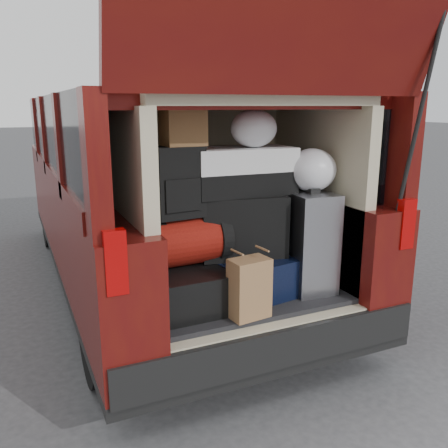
{
  "coord_description": "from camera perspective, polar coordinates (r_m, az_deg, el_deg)",
  "views": [
    {
      "loc": [
        -1.25,
        -2.37,
        1.7
      ],
      "look_at": [
        -0.08,
        0.2,
        0.99
      ],
      "focal_mm": 38.0,
      "sensor_mm": 36.0,
      "label": 1
    }
  ],
  "objects": [
    {
      "name": "plastic_bag_right",
      "position": [
        3.0,
        10.53,
        6.41
      ],
      "size": [
        0.33,
        0.32,
        0.27
      ],
      "primitive_type": "ellipsoid",
      "rotation": [
        0.0,
        0.0,
        0.1
      ],
      "color": "white",
      "rests_on": "silver_roller"
    },
    {
      "name": "silver_roller",
      "position": [
        3.08,
        9.82,
        -1.92
      ],
      "size": [
        0.3,
        0.44,
        0.63
      ],
      "primitive_type": "cube",
      "rotation": [
        0.0,
        0.0,
        -0.09
      ],
      "color": "silver",
      "rests_on": "load_floor"
    },
    {
      "name": "red_duffel",
      "position": [
        2.8,
        -4.3,
        -1.88
      ],
      "size": [
        0.47,
        0.31,
        0.3
      ],
      "primitive_type": "cube",
      "rotation": [
        0.0,
        0.0,
        0.04
      ],
      "color": "maroon",
      "rests_on": "black_hardshell"
    },
    {
      "name": "black_hardshell",
      "position": [
        2.84,
        -4.97,
        -7.34
      ],
      "size": [
        0.44,
        0.6,
        0.24
      ],
      "primitive_type": "cube",
      "rotation": [
        0.0,
        0.0,
        0.02
      ],
      "color": "black",
      "rests_on": "load_floor"
    },
    {
      "name": "load_floor",
      "position": [
        3.25,
        0.81,
        -11.94
      ],
      "size": [
        1.24,
        1.05,
        0.55
      ],
      "primitive_type": "cube",
      "color": "black",
      "rests_on": "ground"
    },
    {
      "name": "plastic_bag_center",
      "position": [
        2.89,
        3.59,
        11.4
      ],
      "size": [
        0.33,
        0.31,
        0.23
      ],
      "primitive_type": "ellipsoid",
      "rotation": [
        0.0,
        0.0,
        -0.2
      ],
      "color": "white",
      "rests_on": "twotone_duffel"
    },
    {
      "name": "navy_hardshell",
      "position": [
        3.01,
        2.46,
        -5.96
      ],
      "size": [
        0.53,
        0.62,
        0.24
      ],
      "primitive_type": "cube",
      "rotation": [
        0.0,
        0.0,
        0.15
      ],
      "color": "black",
      "rests_on": "load_floor"
    },
    {
      "name": "kraft_bag",
      "position": [
        2.65,
        3.05,
        -7.72
      ],
      "size": [
        0.23,
        0.17,
        0.34
      ],
      "primitive_type": "cube",
      "rotation": [
        0.0,
        0.0,
        0.12
      ],
      "color": "#986E45",
      "rests_on": "load_floor"
    },
    {
      "name": "grocery_sack_lower",
      "position": [
        2.69,
        -4.96,
        11.55
      ],
      "size": [
        0.23,
        0.19,
        0.2
      ],
      "primitive_type": "cube",
      "rotation": [
        0.0,
        0.0,
        0.02
      ],
      "color": "brown",
      "rests_on": "backpack"
    },
    {
      "name": "ground",
      "position": [
        3.17,
        3.02,
        -18.39
      ],
      "size": [
        80.0,
        80.0,
        0.0
      ],
      "primitive_type": "plane",
      "color": "#333335",
      "rests_on": "ground"
    },
    {
      "name": "black_soft_case",
      "position": [
        2.94,
        2.03,
        -0.1
      ],
      "size": [
        0.58,
        0.41,
        0.38
      ],
      "primitive_type": "cube",
      "rotation": [
        0.0,
        0.0,
        -0.19
      ],
      "color": "black",
      "rests_on": "navy_hardshell"
    },
    {
      "name": "twotone_duffel",
      "position": [
        2.91,
        2.05,
        6.42
      ],
      "size": [
        0.64,
        0.35,
        0.28
      ],
      "primitive_type": "cube",
      "rotation": [
        0.0,
        0.0,
        -0.03
      ],
      "color": "white",
      "rests_on": "black_soft_case"
    },
    {
      "name": "backpack",
      "position": [
        2.69,
        -5.61,
        5.03
      ],
      "size": [
        0.3,
        0.2,
        0.4
      ],
      "primitive_type": "cube",
      "rotation": [
        0.0,
        0.0,
        0.1
      ],
      "color": "black",
      "rests_on": "red_duffel"
    },
    {
      "name": "minivan",
      "position": [
        4.48,
        -7.83,
        3.75
      ],
      "size": [
        1.9,
        5.35,
        2.77
      ],
      "color": "black",
      "rests_on": "ground"
    }
  ]
}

